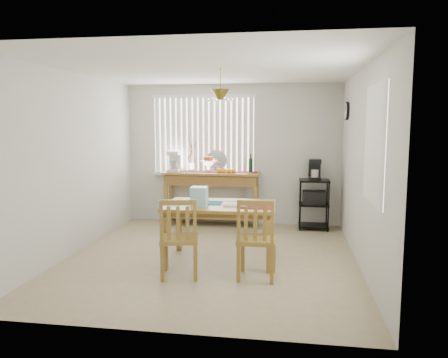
% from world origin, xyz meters
% --- Properties ---
extents(ground, '(4.00, 4.50, 0.01)m').
position_xyz_m(ground, '(0.00, 0.00, -0.01)').
color(ground, tan).
extents(room_shell, '(4.20, 4.70, 2.70)m').
position_xyz_m(room_shell, '(0.00, 0.02, 1.69)').
color(room_shell, silver).
rests_on(room_shell, ground).
extents(sideboard, '(1.76, 0.49, 0.99)m').
position_xyz_m(sideboard, '(-0.34, 1.98, 0.74)').
color(sideboard, olive).
rests_on(sideboard, ground).
extents(sideboard_items, '(1.67, 0.42, 0.76)m').
position_xyz_m(sideboard_items, '(-0.62, 2.00, 1.14)').
color(sideboard_items, maroon).
rests_on(sideboard_items, sideboard).
extents(wire_cart, '(0.52, 0.42, 0.89)m').
position_xyz_m(wire_cart, '(1.50, 1.95, 0.54)').
color(wire_cart, black).
rests_on(wire_cart, ground).
extents(cart_items, '(0.21, 0.25, 0.37)m').
position_xyz_m(cart_items, '(1.50, 1.96, 1.06)').
color(cart_items, black).
rests_on(cart_items, wire_cart).
extents(dining_table, '(1.50, 0.99, 0.79)m').
position_xyz_m(dining_table, '(0.15, -0.11, 0.70)').
color(dining_table, olive).
rests_on(dining_table, ground).
extents(table_items, '(1.14, 0.52, 0.25)m').
position_xyz_m(table_items, '(0.01, -0.24, 0.89)').
color(table_items, '#147273').
rests_on(table_items, dining_table).
extents(chair_left, '(0.54, 0.54, 0.99)m').
position_xyz_m(chair_left, '(-0.24, -0.83, 0.49)').
color(chair_left, olive).
rests_on(chair_left, ground).
extents(chair_right, '(0.47, 0.47, 1.00)m').
position_xyz_m(chair_right, '(0.70, -0.74, 0.49)').
color(chair_right, olive).
rests_on(chair_right, ground).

